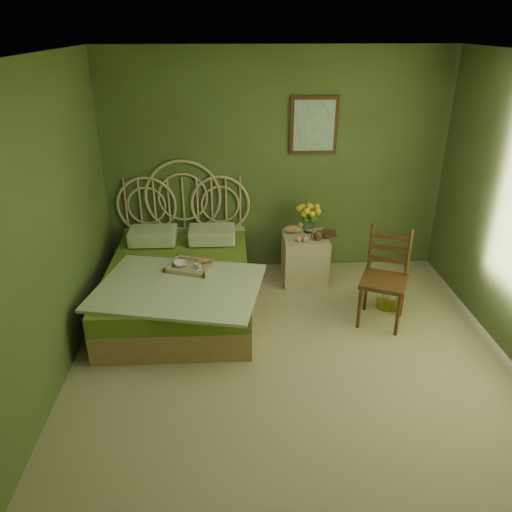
{
  "coord_description": "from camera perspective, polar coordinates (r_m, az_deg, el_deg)",
  "views": [
    {
      "loc": [
        -0.53,
        -3.46,
        2.81
      ],
      "look_at": [
        -0.29,
        1.0,
        0.71
      ],
      "focal_mm": 35.0,
      "sensor_mm": 36.0,
      "label": 1
    }
  ],
  "objects": [
    {
      "name": "floor",
      "position": [
        4.48,
        4.57,
        -13.69
      ],
      "size": [
        4.5,
        4.5,
        0.0
      ],
      "primitive_type": "plane",
      "color": "tan",
      "rests_on": "ground"
    },
    {
      "name": "ceiling",
      "position": [
        3.5,
        6.12,
        21.65
      ],
      "size": [
        4.5,
        4.5,
        0.0
      ],
      "primitive_type": "plane",
      "rotation": [
        3.14,
        0.0,
        0.0
      ],
      "color": "silver",
      "rests_on": "wall_back"
    },
    {
      "name": "wall_back",
      "position": [
        5.92,
        2.25,
        10.41
      ],
      "size": [
        4.0,
        0.0,
        4.0
      ],
      "primitive_type": "plane",
      "rotation": [
        1.57,
        0.0,
        0.0
      ],
      "color": "#516836",
      "rests_on": "floor"
    },
    {
      "name": "wall_left",
      "position": [
        4.05,
        -24.07,
        1.0
      ],
      "size": [
        0.0,
        4.5,
        4.5
      ],
      "primitive_type": "plane",
      "rotation": [
        1.57,
        0.0,
        1.57
      ],
      "color": "#516836",
      "rests_on": "floor"
    },
    {
      "name": "wall_art",
      "position": [
        5.85,
        6.63,
        14.6
      ],
      "size": [
        0.54,
        0.04,
        0.64
      ],
      "color": "#34170E",
      "rests_on": "wall_back"
    },
    {
      "name": "bed",
      "position": [
        5.39,
        -8.72,
        -2.86
      ],
      "size": [
        1.74,
        2.2,
        1.36
      ],
      "color": "tan",
      "rests_on": "floor"
    },
    {
      "name": "nightstand",
      "position": [
        5.89,
        5.65,
        0.44
      ],
      "size": [
        0.51,
        0.51,
        0.99
      ],
      "color": "beige",
      "rests_on": "floor"
    },
    {
      "name": "chair",
      "position": [
        5.16,
        14.24,
        -1.64
      ],
      "size": [
        0.58,
        0.58,
        0.99
      ],
      "rotation": [
        0.0,
        0.0,
        -0.42
      ],
      "color": "#34170E",
      "rests_on": "floor"
    },
    {
      "name": "birdcage",
      "position": [
        5.55,
        15.1,
        -3.72
      ],
      "size": [
        0.28,
        0.28,
        0.43
      ],
      "rotation": [
        0.0,
        0.0,
        -0.4
      ],
      "color": "gold",
      "rests_on": "floor"
    },
    {
      "name": "book_lower",
      "position": [
        5.84,
        7.43,
        2.44
      ],
      "size": [
        0.19,
        0.24,
        0.02
      ],
      "primitive_type": "imported",
      "rotation": [
        0.0,
        0.0,
        0.18
      ],
      "color": "#381E0F",
      "rests_on": "nightstand"
    },
    {
      "name": "book_upper",
      "position": [
        5.83,
        7.44,
        2.62
      ],
      "size": [
        0.21,
        0.26,
        0.02
      ],
      "primitive_type": "imported",
      "rotation": [
        0.0,
        0.0,
        -0.27
      ],
      "color": "#472819",
      "rests_on": "nightstand"
    },
    {
      "name": "cereal_bowl",
      "position": [
        5.21,
        -8.57,
        -0.89
      ],
      "size": [
        0.19,
        0.19,
        0.04
      ],
      "primitive_type": "imported",
      "rotation": [
        0.0,
        0.0,
        0.32
      ],
      "color": "white",
      "rests_on": "bed"
    },
    {
      "name": "coffee_cup",
      "position": [
        5.09,
        -6.67,
        -1.23
      ],
      "size": [
        0.07,
        0.07,
        0.07
      ],
      "primitive_type": "imported",
      "rotation": [
        0.0,
        0.0,
        0.02
      ],
      "color": "white",
      "rests_on": "bed"
    }
  ]
}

